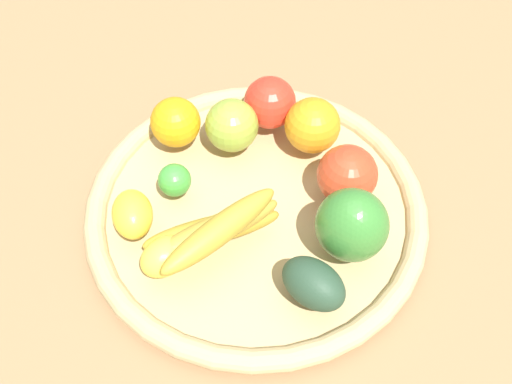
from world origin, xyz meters
name	(u,v)px	position (x,y,z in m)	size (l,w,h in m)	color
ground_plane	(256,217)	(0.00, 0.00, 0.00)	(2.40, 2.40, 0.00)	#926A47
basket	(256,210)	(0.00, 0.00, 0.02)	(0.44, 0.44, 0.03)	tan
apple_2	(232,125)	(0.03, -0.10, 0.07)	(0.07, 0.07, 0.07)	#8EA838
banana_bunch	(215,230)	(0.05, 0.07, 0.07)	(0.17, 0.14, 0.06)	#AF8C2B
bell_pepper	(352,225)	(-0.11, 0.07, 0.08)	(0.09, 0.08, 0.10)	#387A30
lemon_1	(165,256)	(0.10, 0.10, 0.06)	(0.06, 0.05, 0.05)	yellow
lime_0	(175,180)	(0.10, -0.02, 0.06)	(0.04, 0.04, 0.04)	green
orange_1	(175,122)	(0.11, -0.10, 0.07)	(0.07, 0.07, 0.07)	orange
apple_1	(347,175)	(-0.11, -0.02, 0.07)	(0.08, 0.08, 0.08)	#C33C21
orange_0	(312,125)	(-0.07, -0.10, 0.07)	(0.08, 0.08, 0.08)	orange
lemon_0	(132,214)	(0.15, 0.04, 0.06)	(0.07, 0.05, 0.05)	yellow
avocado	(313,284)	(-0.07, 0.13, 0.06)	(0.08, 0.05, 0.05)	#27422E
apple_0	(270,103)	(-0.02, -0.14, 0.07)	(0.07, 0.07, 0.07)	red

